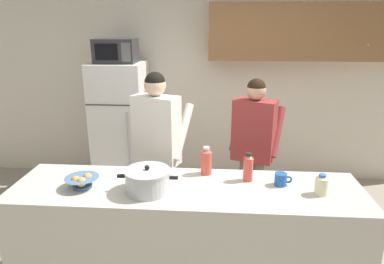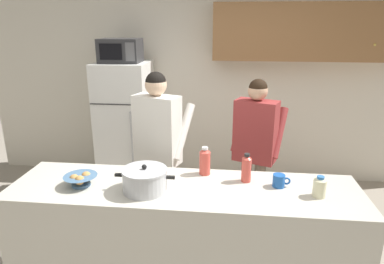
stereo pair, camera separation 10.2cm
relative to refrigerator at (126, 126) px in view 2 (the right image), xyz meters
name	(u,v)px [view 2 (the right image)]	position (x,y,z in m)	size (l,w,h in m)	color
back_wall_unit	(225,73)	(1.25, 0.40, 0.63)	(6.00, 0.48, 2.60)	silver
kitchen_island	(184,240)	(1.00, -1.85, -0.35)	(2.59, 0.68, 0.92)	beige
refrigerator	(126,126)	(0.00, 0.00, 0.00)	(0.64, 0.68, 1.61)	white
microwave	(121,51)	(0.00, -0.02, 0.95)	(0.48, 0.37, 0.28)	#2D2D30
person_near_pot	(158,139)	(0.66, -1.13, 0.24)	(0.60, 0.55, 1.67)	black
person_by_sink	(255,140)	(1.58, -0.90, 0.17)	(0.58, 0.53, 1.58)	#726656
cooking_pot	(145,180)	(0.73, -1.94, 0.20)	(0.44, 0.33, 0.20)	silver
coffee_mug	(279,181)	(1.70, -1.77, 0.16)	(0.13, 0.09, 0.10)	#1E59B2
bread_bowl	(81,180)	(0.24, -1.92, 0.16)	(0.25, 0.25, 0.10)	#4C7299
bottle_near_edge	(205,161)	(1.14, -1.61, 0.23)	(0.09, 0.09, 0.23)	#D84C3F
bottle_mid_counter	(246,168)	(1.46, -1.71, 0.22)	(0.07, 0.07, 0.23)	#D84C3F
bottle_far_corner	(320,187)	(1.95, -1.90, 0.19)	(0.09, 0.09, 0.15)	beige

